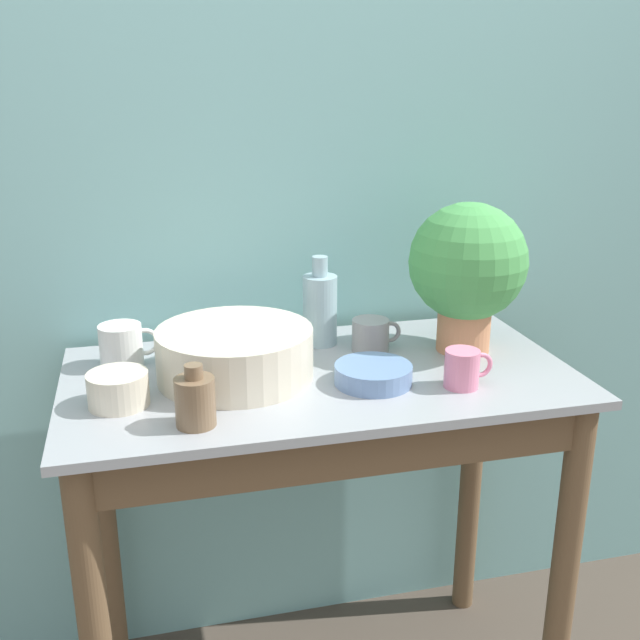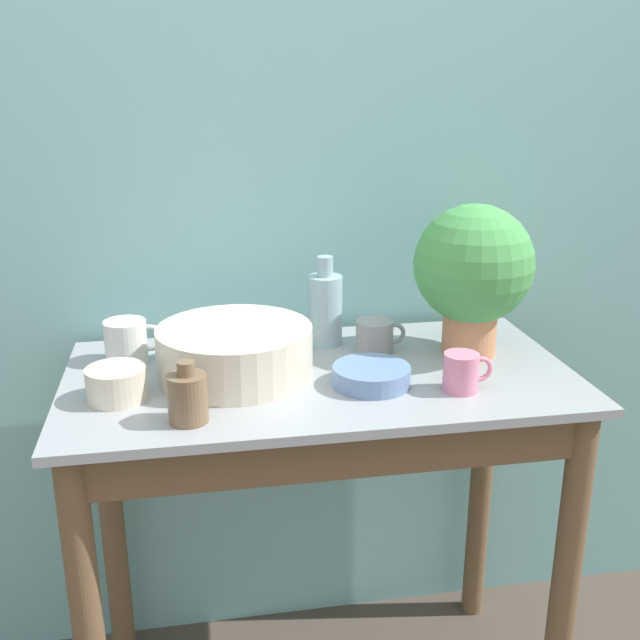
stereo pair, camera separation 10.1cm
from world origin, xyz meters
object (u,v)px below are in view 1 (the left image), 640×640
Objects in this scene: bottle_tall at (320,308)px; mug_pink at (463,368)px; mug_white at (122,346)px; bowl_small_cream at (118,389)px; bottle_short at (195,400)px; bowl_small_blue at (373,374)px; bowl_wash_large at (235,353)px; potted_plant at (468,267)px; mug_grey at (371,335)px.

bottle_tall is 0.40m from mug_pink.
mug_white reaches higher than bowl_small_cream.
bottle_tall is at bearing 27.86° from bowl_small_cream.
bottle_short is 1.15× the size of mug_pink.
mug_white is 1.25× the size of mug_pink.
bottle_short is 0.39m from bowl_small_blue.
potted_plant is at bearing 4.25° from bowl_wash_large.
bottle_tall is 1.31× the size of bowl_small_blue.
bottle_tall is 0.46m from mug_white.
potted_plant reaches higher than mug_grey.
bowl_small_blue is (0.38, 0.11, -0.03)m from bottle_short.
mug_white is at bearing 151.50° from bowl_wash_large.
bowl_wash_large is 0.23m from bottle_short.
bowl_wash_large is 0.30m from bowl_small_blue.
potted_plant is 0.27m from mug_pink.
bottle_tall reaches higher than bowl_wash_large.
bowl_small_blue is at bearing -20.25° from bowl_wash_large.
bowl_small_cream is at bearing -160.91° from bowl_wash_large.
bowl_small_blue is at bearing -106.38° from mug_grey.
bottle_tall is 0.50m from bottle_short.
mug_grey is at bearing -35.25° from bottle_tall.
mug_pink is at bearing -22.90° from mug_white.
bottle_short is at bearing -116.06° from bowl_wash_large.
potted_plant reaches higher than bowl_wash_large.
mug_pink is (0.45, -0.16, -0.01)m from bowl_wash_large.
mug_white is (-0.23, 0.13, -0.01)m from bowl_wash_large.
mug_pink is 0.88× the size of bowl_small_cream.
bottle_short reaches higher than bowl_small_cream.
mug_grey is 0.72× the size of bowl_small_blue.
potted_plant is 2.92× the size of bowl_small_cream.
bowl_small_cream is (-0.57, -0.17, -0.00)m from mug_grey.
bottle_tall is 0.53m from bowl_small_cream.
mug_white is (-0.13, 0.33, -0.00)m from bottle_short.
mug_pink is (0.68, -0.29, -0.01)m from mug_white.
bowl_small_blue is 0.52m from bowl_small_cream.
bowl_small_cream is (-0.78, -0.12, -0.17)m from potted_plant.
potted_plant reaches higher than mug_white.
potted_plant is 0.35m from bowl_small_blue.
mug_pink reaches higher than bowl_small_cream.
bottle_short is 0.36m from mug_white.
bowl_wash_large is (-0.54, -0.04, -0.15)m from potted_plant.
bottle_short is at bearing -42.02° from bowl_small_cream.
bowl_wash_large is at bearing 19.09° from bowl_small_cream.
mug_white is 1.10× the size of bowl_small_cream.
potted_plant is 0.79m from mug_white.
bowl_small_cream is at bearing 177.99° from bowl_small_blue.
bowl_small_blue is (0.28, -0.10, -0.03)m from bowl_wash_large.
bottle_short is (-0.64, -0.25, -0.15)m from potted_plant.
bottle_short is at bearing -145.51° from mug_grey.
mug_grey is at bearing 73.62° from bowl_small_blue.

